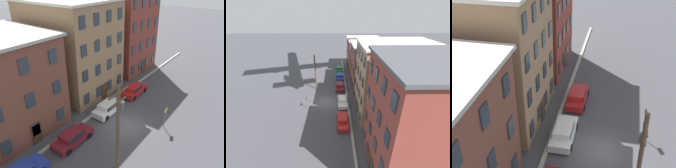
# 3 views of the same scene
# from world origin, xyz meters

# --- Properties ---
(ground_plane) EXTENTS (200.00, 200.00, 0.00)m
(ground_plane) POSITION_xyz_m (0.00, 0.00, 0.00)
(ground_plane) COLOR #424247
(kerb_strip) EXTENTS (56.00, 0.36, 0.16)m
(kerb_strip) POSITION_xyz_m (0.00, 4.50, 0.08)
(kerb_strip) COLOR #9E998E
(kerb_strip) RESTS_ON ground_plane
(apartment_corner) EXTENTS (10.96, 10.36, 9.44)m
(apartment_corner) POSITION_xyz_m (-19.60, 10.92, 4.74)
(apartment_corner) COLOR brown
(apartment_corner) RESTS_ON ground_plane
(apartment_midblock) EXTENTS (9.99, 10.96, 10.33)m
(apartment_midblock) POSITION_xyz_m (-7.64, 11.22, 5.18)
(apartment_midblock) COLOR brown
(apartment_midblock) RESTS_ON ground_plane
(apartment_far) EXTENTS (9.90, 11.96, 12.69)m
(apartment_far) POSITION_xyz_m (3.36, 11.72, 6.36)
(apartment_far) COLOR #9E7A56
(apartment_far) RESTS_ON ground_plane
(apartment_annex) EXTENTS (9.81, 12.42, 13.56)m
(apartment_annex) POSITION_xyz_m (14.26, 11.95, 6.79)
(apartment_annex) COLOR brown
(apartment_annex) RESTS_ON ground_plane
(car_green) EXTENTS (4.40, 1.92, 1.43)m
(car_green) POSITION_xyz_m (-17.18, 3.24, 0.75)
(car_green) COLOR #1E6638
(car_green) RESTS_ON ground_plane
(car_blue) EXTENTS (4.40, 1.92, 1.43)m
(car_blue) POSITION_xyz_m (-11.39, 3.20, 0.75)
(car_blue) COLOR #233899
(car_blue) RESTS_ON ground_plane
(car_maroon) EXTENTS (4.40, 1.92, 1.43)m
(car_maroon) POSITION_xyz_m (-5.65, 3.02, 0.75)
(car_maroon) COLOR maroon
(car_maroon) RESTS_ON ground_plane
(car_white) EXTENTS (4.40, 1.92, 1.43)m
(car_white) POSITION_xyz_m (0.83, 3.39, 0.75)
(car_white) COLOR silver
(car_white) RESTS_ON ground_plane
(car_red) EXTENTS (4.40, 1.92, 1.43)m
(car_red) POSITION_xyz_m (6.65, 3.16, 0.75)
(car_red) COLOR #B21E1E
(car_red) RESTS_ON ground_plane
(caution_sign) EXTENTS (0.95, 0.08, 2.74)m
(caution_sign) POSITION_xyz_m (2.23, -3.38, 1.83)
(caution_sign) COLOR slate
(caution_sign) RESTS_ON ground_plane
(utility_pole) EXTENTS (2.40, 0.44, 8.33)m
(utility_pole) POSITION_xyz_m (-5.63, -2.54, 4.69)
(utility_pole) COLOR brown
(utility_pole) RESTS_ON ground_plane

